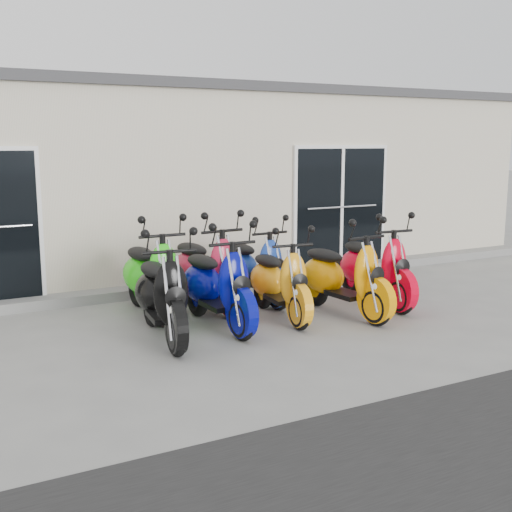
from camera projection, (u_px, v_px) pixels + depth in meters
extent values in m
plane|color=gray|center=(277.00, 316.00, 8.83)|extent=(80.00, 80.00, 0.00)
cube|color=beige|center=(149.00, 180.00, 13.06)|extent=(14.00, 6.00, 3.20)
cube|color=#3F3F42|center=(147.00, 95.00, 12.77)|extent=(14.20, 6.20, 0.16)
cube|color=gray|center=(215.00, 283.00, 10.57)|extent=(14.00, 0.40, 0.15)
cube|color=black|center=(3.00, 222.00, 9.00)|extent=(1.07, 0.08, 2.22)
cube|color=black|center=(341.00, 203.00, 11.70)|extent=(2.02, 0.08, 2.22)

